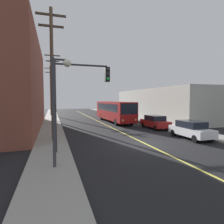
{
  "coord_description": "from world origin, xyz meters",
  "views": [
    {
      "loc": [
        -7.1,
        -13.72,
        3.58
      ],
      "look_at": [
        0.0,
        8.97,
        2.0
      ],
      "focal_mm": 30.56,
      "sensor_mm": 36.0,
      "label": 1
    }
  ],
  "objects_px": {
    "traffic_signal_left_corner": "(79,88)",
    "utility_pole_far": "(51,88)",
    "street_lamp_left": "(58,96)",
    "parked_car_red": "(155,122)",
    "fire_hydrant": "(177,125)",
    "parked_car_silver": "(125,115)",
    "utility_pole_mid": "(53,83)",
    "parked_car_white": "(191,129)",
    "utility_pole_near": "(52,69)",
    "city_bus": "(114,110)"
  },
  "relations": [
    {
      "from": "fire_hydrant",
      "to": "utility_pole_mid",
      "type": "bearing_deg",
      "value": 135.68
    },
    {
      "from": "fire_hydrant",
      "to": "parked_car_red",
      "type": "bearing_deg",
      "value": 143.01
    },
    {
      "from": "parked_car_red",
      "to": "street_lamp_left",
      "type": "bearing_deg",
      "value": -137.73
    },
    {
      "from": "traffic_signal_left_corner",
      "to": "fire_hydrant",
      "type": "distance_m",
      "value": 14.23
    },
    {
      "from": "city_bus",
      "to": "street_lamp_left",
      "type": "height_order",
      "value": "street_lamp_left"
    },
    {
      "from": "parked_car_red",
      "to": "utility_pole_mid",
      "type": "bearing_deg",
      "value": 134.57
    },
    {
      "from": "parked_car_red",
      "to": "traffic_signal_left_corner",
      "type": "height_order",
      "value": "traffic_signal_left_corner"
    },
    {
      "from": "street_lamp_left",
      "to": "fire_hydrant",
      "type": "distance_m",
      "value": 16.71
    },
    {
      "from": "traffic_signal_left_corner",
      "to": "parked_car_white",
      "type": "bearing_deg",
      "value": 8.09
    },
    {
      "from": "utility_pole_near",
      "to": "utility_pole_mid",
      "type": "relative_size",
      "value": 0.99
    },
    {
      "from": "parked_car_silver",
      "to": "fire_hydrant",
      "type": "relative_size",
      "value": 5.32
    },
    {
      "from": "parked_car_white",
      "to": "parked_car_silver",
      "type": "distance_m",
      "value": 15.95
    },
    {
      "from": "parked_car_white",
      "to": "traffic_signal_left_corner",
      "type": "distance_m",
      "value": 10.98
    },
    {
      "from": "parked_car_white",
      "to": "city_bus",
      "type": "bearing_deg",
      "value": 100.66
    },
    {
      "from": "parked_car_white",
      "to": "fire_hydrant",
      "type": "distance_m",
      "value": 5.12
    },
    {
      "from": "city_bus",
      "to": "fire_hydrant",
      "type": "xyz_separation_m",
      "value": [
        4.65,
        -9.66,
        -1.23
      ]
    },
    {
      "from": "parked_car_silver",
      "to": "traffic_signal_left_corner",
      "type": "relative_size",
      "value": 0.74
    },
    {
      "from": "traffic_signal_left_corner",
      "to": "utility_pole_far",
      "type": "bearing_deg",
      "value": 93.68
    },
    {
      "from": "fire_hydrant",
      "to": "street_lamp_left",
      "type": "bearing_deg",
      "value": -146.47
    },
    {
      "from": "parked_car_white",
      "to": "street_lamp_left",
      "type": "height_order",
      "value": "street_lamp_left"
    },
    {
      "from": "traffic_signal_left_corner",
      "to": "city_bus",
      "type": "bearing_deg",
      "value": 64.36
    },
    {
      "from": "parked_car_white",
      "to": "fire_hydrant",
      "type": "relative_size",
      "value": 5.26
    },
    {
      "from": "utility_pole_near",
      "to": "traffic_signal_left_corner",
      "type": "xyz_separation_m",
      "value": [
        1.67,
        -3.96,
        -1.82
      ]
    },
    {
      "from": "parked_car_red",
      "to": "utility_pole_near",
      "type": "bearing_deg",
      "value": -162.45
    },
    {
      "from": "parked_car_white",
      "to": "traffic_signal_left_corner",
      "type": "bearing_deg",
      "value": -171.91
    },
    {
      "from": "utility_pole_mid",
      "to": "parked_car_silver",
      "type": "bearing_deg",
      "value": -10.99
    },
    {
      "from": "traffic_signal_left_corner",
      "to": "utility_pole_near",
      "type": "bearing_deg",
      "value": 112.81
    },
    {
      "from": "street_lamp_left",
      "to": "traffic_signal_left_corner",
      "type": "bearing_deg",
      "value": 63.7
    },
    {
      "from": "street_lamp_left",
      "to": "parked_car_red",
      "type": "bearing_deg",
      "value": 42.27
    },
    {
      "from": "utility_pole_near",
      "to": "traffic_signal_left_corner",
      "type": "bearing_deg",
      "value": -67.19
    },
    {
      "from": "utility_pole_mid",
      "to": "street_lamp_left",
      "type": "xyz_separation_m",
      "value": [
        0.13,
        -22.55,
        -2.45
      ]
    },
    {
      "from": "utility_pole_near",
      "to": "utility_pole_far",
      "type": "distance_m",
      "value": 27.27
    },
    {
      "from": "street_lamp_left",
      "to": "fire_hydrant",
      "type": "xyz_separation_m",
      "value": [
        13.68,
        9.06,
        -3.16
      ]
    },
    {
      "from": "utility_pole_near",
      "to": "street_lamp_left",
      "type": "relative_size",
      "value": 1.98
    },
    {
      "from": "parked_car_silver",
      "to": "utility_pole_far",
      "type": "bearing_deg",
      "value": 131.32
    },
    {
      "from": "utility_pole_near",
      "to": "utility_pole_mid",
      "type": "height_order",
      "value": "utility_pole_mid"
    },
    {
      "from": "street_lamp_left",
      "to": "utility_pole_near",
      "type": "bearing_deg",
      "value": 92.09
    },
    {
      "from": "utility_pole_far",
      "to": "street_lamp_left",
      "type": "distance_m",
      "value": 34.18
    },
    {
      "from": "parked_car_silver",
      "to": "fire_hydrant",
      "type": "bearing_deg",
      "value": -79.27
    },
    {
      "from": "utility_pole_near",
      "to": "street_lamp_left",
      "type": "distance_m",
      "value": 7.23
    },
    {
      "from": "parked_car_red",
      "to": "utility_pole_near",
      "type": "relative_size",
      "value": 0.41
    },
    {
      "from": "parked_car_silver",
      "to": "utility_pole_near",
      "type": "height_order",
      "value": "utility_pole_near"
    },
    {
      "from": "parked_car_red",
      "to": "utility_pole_mid",
      "type": "relative_size",
      "value": 0.4
    },
    {
      "from": "parked_car_red",
      "to": "parked_car_silver",
      "type": "bearing_deg",
      "value": 90.59
    },
    {
      "from": "parked_car_silver",
      "to": "street_lamp_left",
      "type": "height_order",
      "value": "street_lamp_left"
    },
    {
      "from": "utility_pole_mid",
      "to": "traffic_signal_left_corner",
      "type": "xyz_separation_m",
      "value": [
        1.55,
        -19.69,
        -1.89
      ]
    },
    {
      "from": "parked_car_white",
      "to": "parked_car_red",
      "type": "xyz_separation_m",
      "value": [
        -0.09,
        6.26,
        0.0
      ]
    },
    {
      "from": "city_bus",
      "to": "utility_pole_mid",
      "type": "bearing_deg",
      "value": 157.31
    },
    {
      "from": "city_bus",
      "to": "parked_car_silver",
      "type": "xyz_separation_m",
      "value": [
        2.52,
        1.56,
        -0.98
      ]
    },
    {
      "from": "parked_car_white",
      "to": "utility_pole_mid",
      "type": "xyz_separation_m",
      "value": [
        -11.87,
        18.22,
        5.35
      ]
    }
  ]
}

